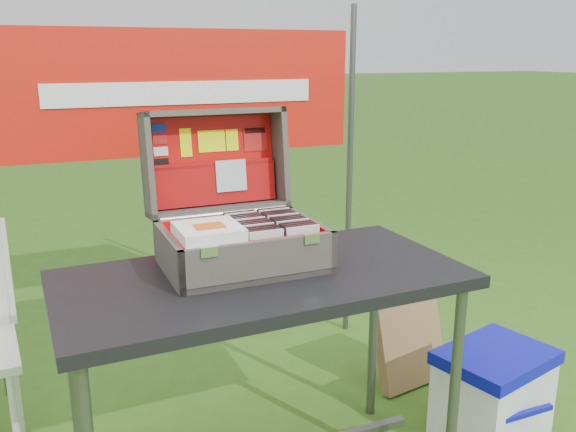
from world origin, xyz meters
name	(u,v)px	position (x,y,z in m)	size (l,w,h in m)	color
table	(264,386)	(-0.02, 0.08, 0.40)	(1.28, 0.64, 0.80)	black
table_top	(263,279)	(-0.02, 0.08, 0.78)	(1.28, 0.64, 0.04)	black
table_leg_fr	(454,393)	(0.56, -0.18, 0.38)	(0.04, 0.04, 0.76)	#59595B
table_leg_bl	(75,390)	(-0.60, 0.34, 0.38)	(0.04, 0.04, 0.76)	#59595B
table_leg_br	(373,330)	(0.56, 0.34, 0.38)	(0.04, 0.04, 0.76)	#59595B
suitcase	(235,190)	(-0.06, 0.23, 1.04)	(0.50, 0.52, 0.48)	#645F51
suitcase_base_bottom	(243,263)	(-0.06, 0.17, 0.81)	(0.50, 0.36, 0.02)	#645F51
suitcase_base_wall_front	(261,262)	(-0.06, 0.00, 0.86)	(0.50, 0.02, 0.13)	#645F51
suitcase_base_wall_back	(226,233)	(-0.06, 0.34, 0.86)	(0.50, 0.02, 0.13)	#645F51
suitcase_base_wall_left	(168,256)	(-0.30, 0.17, 0.86)	(0.02, 0.36, 0.13)	#645F51
suitcase_base_wall_right	(310,238)	(0.18, 0.17, 0.86)	(0.02, 0.36, 0.13)	#645F51
suitcase_liner_floor	(243,259)	(-0.06, 0.17, 0.82)	(0.46, 0.32, 0.01)	red
suitcase_latch_left	(209,252)	(-0.22, -0.01, 0.92)	(0.05, 0.01, 0.03)	silver
suitcase_latch_right	(312,239)	(0.10, -0.01, 0.92)	(0.05, 0.01, 0.03)	silver
suitcase_hinge	(225,213)	(-0.06, 0.35, 0.93)	(0.02, 0.02, 0.45)	silver
suitcase_lid_back	(212,161)	(-0.06, 0.50, 1.09)	(0.50, 0.36, 0.02)	#645F51
suitcase_lid_rim_far	(213,112)	(-0.06, 0.46, 1.27)	(0.50, 0.02, 0.13)	#645F51
suitcase_lid_rim_near	(219,209)	(-0.06, 0.42, 0.93)	(0.50, 0.02, 0.13)	#645F51
suitcase_lid_rim_left	(147,166)	(-0.30, 0.44, 1.10)	(0.02, 0.36, 0.13)	#645F51
suitcase_lid_rim_right	(279,157)	(0.18, 0.44, 1.10)	(0.02, 0.36, 0.13)	#645F51
suitcase_lid_liner	(213,161)	(-0.06, 0.48, 1.10)	(0.46, 0.32, 0.01)	red
suitcase_liner_wall_front	(260,258)	(-0.06, 0.01, 0.87)	(0.46, 0.01, 0.11)	red
suitcase_liner_wall_back	(228,231)	(-0.06, 0.33, 0.87)	(0.46, 0.01, 0.11)	red
suitcase_liner_wall_left	(172,252)	(-0.29, 0.17, 0.87)	(0.01, 0.32, 0.11)	red
suitcase_liner_wall_right	(307,235)	(0.17, 0.17, 0.87)	(0.01, 0.32, 0.11)	red
suitcase_lid_pocket	(216,184)	(-0.06, 0.45, 1.02)	(0.44, 0.14, 0.03)	#A20C0D
suitcase_pocket_edge	(215,164)	(-0.06, 0.46, 1.09)	(0.43, 0.02, 0.02)	#A20C0D
suitcase_pocket_cd	(231,176)	(0.00, 0.44, 1.04)	(0.11, 0.11, 0.01)	silver
lid_sticker_cc_a	(159,128)	(-0.24, 0.49, 1.22)	(0.05, 0.03, 0.00)	#1933B2
lid_sticker_cc_b	(160,140)	(-0.24, 0.49, 1.18)	(0.05, 0.03, 0.00)	red
lid_sticker_cc_c	(161,151)	(-0.24, 0.48, 1.14)	(0.05, 0.03, 0.00)	white
lid_sticker_cc_d	(162,163)	(-0.24, 0.48, 1.10)	(0.05, 0.03, 0.00)	black
lid_card_neon_tall	(186,143)	(-0.15, 0.49, 1.17)	(0.04, 0.10, 0.00)	#F1FB05
lid_card_neon_main	(212,141)	(-0.06, 0.49, 1.17)	(0.10, 0.08, 0.00)	#F1FB05
lid_card_neon_small	(232,140)	(0.02, 0.49, 1.17)	(0.04, 0.08, 0.00)	#F1FB05
lid_sticker_band	(255,139)	(0.11, 0.49, 1.17)	(0.09, 0.09, 0.00)	red
lid_sticker_band_bar	(255,130)	(0.11, 0.49, 1.20)	(0.08, 0.02, 0.00)	black
cd_left_0	(267,251)	(-0.03, 0.03, 0.89)	(0.11, 0.01, 0.13)	silver
cd_left_1	(264,249)	(-0.03, 0.05, 0.89)	(0.11, 0.01, 0.13)	black
cd_left_2	(262,247)	(-0.03, 0.07, 0.89)	(0.11, 0.01, 0.13)	black
cd_left_3	(260,245)	(-0.03, 0.09, 0.89)	(0.11, 0.01, 0.13)	black
cd_left_4	(258,244)	(-0.03, 0.11, 0.89)	(0.11, 0.01, 0.13)	silver
cd_left_5	(255,242)	(-0.03, 0.13, 0.89)	(0.11, 0.01, 0.13)	black
cd_left_6	(253,240)	(-0.03, 0.15, 0.89)	(0.11, 0.01, 0.13)	black
cd_left_7	(251,238)	(-0.03, 0.17, 0.89)	(0.11, 0.01, 0.13)	black
cd_left_8	(249,237)	(-0.03, 0.19, 0.89)	(0.11, 0.01, 0.13)	silver
cd_left_9	(247,235)	(-0.03, 0.21, 0.89)	(0.11, 0.01, 0.13)	black
cd_left_10	(245,234)	(-0.03, 0.23, 0.89)	(0.11, 0.01, 0.13)	black
cd_left_11	(243,232)	(-0.03, 0.25, 0.89)	(0.11, 0.01, 0.13)	black
cd_left_12	(241,231)	(-0.03, 0.27, 0.89)	(0.11, 0.01, 0.13)	silver
cd_left_13	(239,229)	(-0.03, 0.29, 0.89)	(0.11, 0.01, 0.13)	black
cd_right_0	(303,246)	(0.10, 0.03, 0.89)	(0.11, 0.01, 0.13)	silver
cd_right_1	(300,244)	(0.10, 0.05, 0.89)	(0.11, 0.01, 0.13)	black
cd_right_2	(298,242)	(0.10, 0.07, 0.89)	(0.11, 0.01, 0.13)	black
cd_right_3	(295,241)	(0.10, 0.09, 0.89)	(0.11, 0.01, 0.13)	black
cd_right_4	(293,239)	(0.10, 0.11, 0.89)	(0.11, 0.01, 0.13)	silver
cd_right_5	(290,237)	(0.10, 0.13, 0.89)	(0.11, 0.01, 0.13)	black
cd_right_6	(288,236)	(0.10, 0.15, 0.89)	(0.11, 0.01, 0.13)	black
cd_right_7	(285,234)	(0.10, 0.17, 0.89)	(0.11, 0.01, 0.13)	black
cd_right_8	(283,233)	(0.10, 0.19, 0.89)	(0.11, 0.01, 0.13)	silver
cd_right_9	(281,231)	(0.10, 0.21, 0.89)	(0.11, 0.01, 0.13)	black
cd_right_10	(279,230)	(0.10, 0.23, 0.89)	(0.11, 0.01, 0.13)	black
cd_right_11	(276,228)	(0.10, 0.25, 0.89)	(0.11, 0.01, 0.13)	black
cd_right_12	(274,227)	(0.10, 0.27, 0.89)	(0.11, 0.01, 0.13)	silver
cd_right_13	(272,225)	(0.10, 0.29, 0.89)	(0.11, 0.01, 0.13)	black
songbook_0	(209,236)	(-0.19, 0.10, 0.93)	(0.19, 0.19, 0.01)	white
songbook_1	(209,234)	(-0.19, 0.10, 0.94)	(0.19, 0.19, 0.01)	white
songbook_2	(209,233)	(-0.19, 0.10, 0.94)	(0.19, 0.19, 0.01)	white
songbook_3	(208,231)	(-0.19, 0.10, 0.95)	(0.19, 0.19, 0.01)	white
songbook_4	(208,230)	(-0.19, 0.10, 0.95)	(0.19, 0.19, 0.01)	white
songbook_5	(208,228)	(-0.19, 0.10, 0.96)	(0.19, 0.19, 0.01)	white
songbook_6	(208,226)	(-0.19, 0.10, 0.96)	(0.19, 0.19, 0.01)	white
songbook_graphic	(209,226)	(-0.19, 0.09, 0.97)	(0.09, 0.07, 0.00)	#D85919
cooler	(492,394)	(0.90, 0.01, 0.18)	(0.42, 0.32, 0.37)	white
cooler_body	(492,400)	(0.90, 0.01, 0.16)	(0.40, 0.30, 0.32)	white
cooler_lid	(496,357)	(0.90, 0.01, 0.34)	(0.42, 0.32, 0.05)	#0C0FAA
cooler_handle	(525,414)	(0.90, -0.16, 0.20)	(0.25, 0.02, 0.02)	#0C0FAA
chair_leg_fr	(16,429)	(-0.80, 0.43, 0.22)	(0.02, 0.02, 0.45)	silver
chair_leg_br	(16,382)	(-0.80, 0.77, 0.22)	(0.02, 0.02, 0.45)	silver
chair_upright_right	(3,276)	(-0.80, 0.79, 0.66)	(0.02, 0.02, 0.42)	silver
cardboard_box	(410,345)	(0.84, 0.48, 0.19)	(0.35, 0.06, 0.37)	brown
banner_post_right	(349,177)	(0.85, 1.10, 0.85)	(0.03, 0.03, 1.70)	#59595B
banner	(184,93)	(0.00, 1.09, 1.30)	(1.60, 0.01, 0.55)	red
banner_text	(185,93)	(0.00, 1.08, 1.30)	(1.20, 0.00, 0.10)	white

